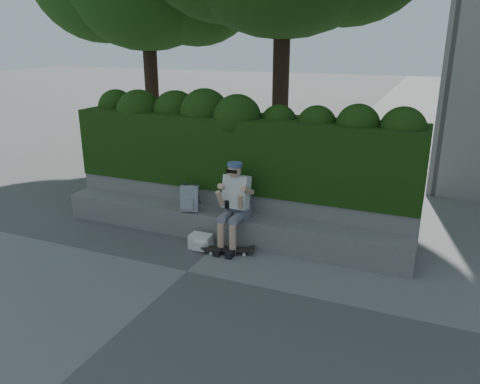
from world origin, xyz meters
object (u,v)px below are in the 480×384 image
at_px(person, 235,202).
at_px(backpack_plaid, 190,198).
at_px(skateboard, 228,249).
at_px(backpack_ground, 201,241).

bearing_deg(person, backpack_plaid, 174.53).
xyz_separation_m(person, skateboard, (0.01, -0.30, -0.69)).
bearing_deg(backpack_ground, person, 28.74).
relative_size(person, backpack_ground, 4.03).
bearing_deg(backpack_ground, backpack_plaid, 134.33).
relative_size(skateboard, backpack_ground, 2.21).
bearing_deg(skateboard, person, 74.57).
bearing_deg(skateboard, backpack_ground, 159.75).
bearing_deg(backpack_plaid, person, -25.16).
height_order(skateboard, backpack_ground, backpack_ground).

